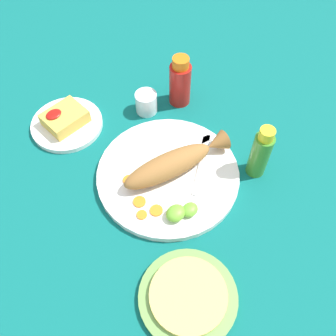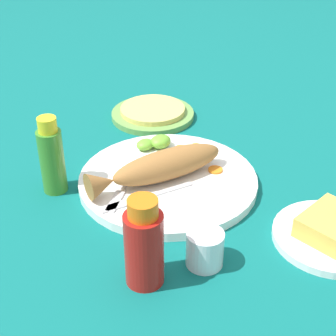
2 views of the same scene
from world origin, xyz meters
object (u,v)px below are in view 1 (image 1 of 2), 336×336
Objects in this scene: tortilla_plate at (188,297)px; fried_fish at (175,163)px; fork_near at (187,147)px; salt_cup at (146,104)px; fork_far at (202,159)px; hot_sauce_bottle_green at (260,153)px; hot_sauce_bottle_red at (180,82)px; main_plate at (168,175)px; side_plate_fries at (67,124)px.

fried_fish is at bearing -130.58° from tortilla_plate.
fork_near is 0.18m from salt_cup.
fork_far is (0.00, 0.05, 0.00)m from fork_near.
hot_sauce_bottle_green is at bearing -85.28° from fork_far.
hot_sauce_bottle_red is 0.11m from salt_cup.
tortilla_plate is (0.30, 0.44, -0.02)m from salt_cup.
main_plate is 1.73× the size of tortilla_plate.
fork_near is 0.33m from side_plate_fries.
hot_sauce_bottle_green is at bearing 153.22° from fried_fish.
hot_sauce_bottle_red reaches higher than side_plate_fries.
tortilla_plate is at bearing 55.82° from salt_cup.
fork_near is 0.19m from hot_sauce_bottle_red.
salt_cup is at bearing -23.06° from hot_sauce_bottle_red.
hot_sauce_bottle_green is (0.04, 0.30, 0.00)m from hot_sauce_bottle_red.
salt_cup is at bearing -81.61° from hot_sauce_bottle_green.
side_plate_fries is at bearing -57.93° from fried_fish.
hot_sauce_bottle_red is at bearing -134.33° from tortilla_plate.
fried_fish is 0.25m from hot_sauce_bottle_red.
hot_sauce_bottle_red is 0.33m from side_plate_fries.
main_plate is at bearing 59.85° from salt_cup.
main_plate is at bearing -40.05° from hot_sauce_bottle_green.
tortilla_plate is (0.20, 0.23, -0.04)m from fried_fish.
fork_far is 0.38m from side_plate_fries.
fork_near is 1.21× the size of hot_sauce_bottle_red.
side_plate_fries is (0.16, -0.34, -0.01)m from fork_far.
hot_sauce_bottle_red is at bearing -123.37° from fried_fish.
main_plate is 5.78× the size of salt_cup.
fork_near is at bearing -63.74° from hot_sauce_bottle_green.
fork_far is 0.23m from salt_cup.
tortilla_plate is at bearing 79.23° from side_plate_fries.
main_plate is 0.23m from hot_sauce_bottle_green.
hot_sauce_bottle_red is (-0.21, -0.16, 0.06)m from main_plate.
fried_fish is 1.41× the size of tortilla_plate.
hot_sauce_bottle_red is 0.97× the size of hot_sauce_bottle_green.
side_plate_fries is (0.16, -0.29, -0.01)m from fork_near.
main_plate reaches higher than side_plate_fries.
side_plate_fries is (0.19, -0.11, -0.02)m from salt_cup.
fork_far is 0.86× the size of side_plate_fries.
fried_fish is 1.56× the size of fork_near.
salt_cup reaches higher than fork_far.
hot_sauce_bottle_green is (-0.08, 0.11, 0.05)m from fork_far.
fork_far is at bearing -74.91° from fork_near.
main_plate is 2.32× the size of hot_sauce_bottle_red.
salt_cup is at bearing -120.15° from main_plate.
main_plate is at bearing -0.00° from fried_fish.
fork_near and fork_far have the same top height.
fork_near is (-0.07, -0.02, -0.03)m from fried_fish.
hot_sauce_bottle_red reaches higher than fried_fish.
fried_fish is 0.08m from fork_far.
salt_cup is at bearing 50.83° from fork_far.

